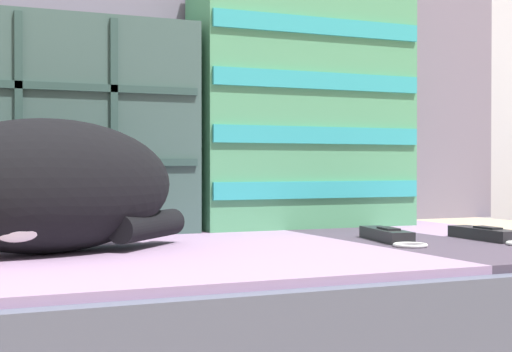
% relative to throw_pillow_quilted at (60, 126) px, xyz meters
% --- Properties ---
extents(sofa_backrest, '(1.89, 0.14, 0.51)m').
position_rel_throw_pillow_quilted_xyz_m(sofa_backrest, '(0.02, 0.15, 0.08)').
color(sofa_backrest, slate).
rests_on(sofa_backrest, couch).
extents(throw_pillow_quilted, '(0.45, 0.14, 0.36)m').
position_rel_throw_pillow_quilted_xyz_m(throw_pillow_quilted, '(0.00, 0.00, 0.00)').
color(throw_pillow_quilted, '#38514C').
rests_on(throw_pillow_quilted, couch).
extents(throw_pillow_striped, '(0.42, 0.14, 0.44)m').
position_rel_throw_pillow_quilted_xyz_m(throw_pillow_striped, '(0.45, -0.00, 0.04)').
color(throw_pillow_striped, '#4C9366').
rests_on(throw_pillow_striped, couch).
extents(sleeping_cat, '(0.41, 0.28, 0.18)m').
position_rel_throw_pillow_quilted_xyz_m(sleeping_cat, '(-0.08, -0.28, -0.10)').
color(sleeping_cat, black).
rests_on(sleeping_cat, couch).
extents(game_remote_near, '(0.05, 0.18, 0.02)m').
position_rel_throw_pillow_quilted_xyz_m(game_remote_near, '(0.59, -0.36, -0.17)').
color(game_remote_near, black).
rests_on(game_remote_near, couch).
extents(game_remote_far, '(0.08, 0.19, 0.02)m').
position_rel_throw_pillow_quilted_xyz_m(game_remote_far, '(0.44, -0.31, -0.17)').
color(game_remote_far, black).
rests_on(game_remote_far, couch).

